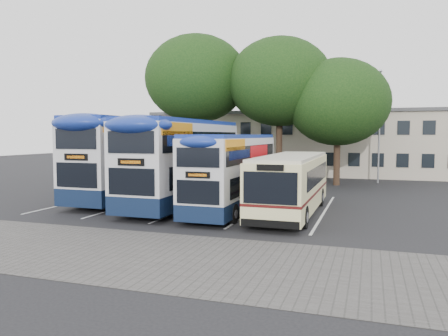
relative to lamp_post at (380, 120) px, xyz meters
name	(u,v)px	position (x,y,z in m)	size (l,w,h in m)	color
ground	(234,227)	(-6.00, -19.97, -5.08)	(120.00, 120.00, 0.00)	black
paving_strip	(130,254)	(-8.00, -24.97, -5.08)	(40.00, 6.00, 0.01)	#595654
bay_lines	(196,205)	(-9.75, -14.97, -5.08)	(14.12, 11.00, 0.01)	silver
depot_building	(314,142)	(-6.00, 7.02, -1.93)	(32.40, 8.40, 6.20)	beige
lamp_post	(380,120)	(0.00, 0.00, 0.00)	(0.25, 1.05, 9.06)	gray
tree_left	(197,79)	(-14.68, -2.76, 3.51)	(8.65, 8.65, 12.29)	black
tree_mid	(280,82)	(-7.62, -2.55, 3.01)	(8.32, 8.32, 11.65)	black
tree_right	(338,102)	(-3.08, -2.60, 1.30)	(7.83, 7.83, 9.72)	black
bus_dd_left	(137,155)	(-14.17, -13.68, -2.41)	(2.83, 11.66, 4.86)	#0F1D39
bus_dd_mid	(184,158)	(-10.39, -15.14, -2.50)	(2.73, 11.27, 4.70)	#0F1D39
bus_dd_right	(233,169)	(-7.25, -16.18, -2.93)	(2.28, 9.39, 3.91)	#0F1D39
bus_single	(292,180)	(-4.26, -15.93, -3.44)	(2.48, 9.74, 2.90)	beige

